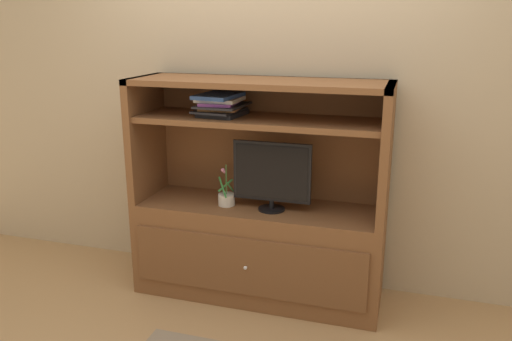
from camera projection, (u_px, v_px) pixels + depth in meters
name	position (u px, v px, depth m)	size (l,w,h in m)	color
ground_plane	(239.00, 323.00, 3.14)	(8.00, 8.00, 0.00)	tan
painted_rear_wall	(273.00, 80.00, 3.45)	(6.00, 0.10, 2.80)	tan
media_console	(258.00, 227.00, 3.39)	(1.62, 0.54, 1.44)	brown
tv_monitor	(272.00, 174.00, 3.19)	(0.50, 0.17, 0.44)	black
potted_plant	(226.00, 198.00, 3.33)	(0.12, 0.13, 0.27)	beige
magazine_stack	(221.00, 105.00, 3.23)	(0.31, 0.35, 0.14)	black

